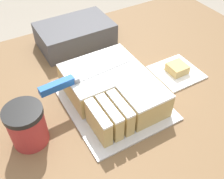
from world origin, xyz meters
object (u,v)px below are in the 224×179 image
Objects in this scene: cake at (112,88)px; brownie at (177,68)px; cake_board at (112,100)px; storage_box at (75,34)px; coffee_cup at (27,126)px; knife at (68,82)px.

brownie is at bearing -0.39° from cake.
cake_board is 1.18× the size of cake.
storage_box is at bearing 84.52° from cake_board.
cake is at bearing 52.90° from cake_board.
cake_board is 0.04m from cake.
coffee_cup is at bearing -174.92° from cake.
coffee_cup reaches higher than storage_box.
cake is 0.27m from coffee_cup.
knife is at bearing 173.93° from brownie.
knife is 0.34m from storage_box.
cake is at bearing -94.89° from storage_box.
coffee_cup reaches higher than cake.
brownie reaches higher than cake_board.
cake_board is 1.17× the size of knife.
cake reaches higher than brownie.
coffee_cup is at bearing -160.52° from knife.
knife reaches higher than cake.
storage_box reaches higher than cake_board.
cake is at bearing 179.61° from brownie.
storage_box is (0.15, 0.30, -0.05)m from knife.
storage_box is at bearing 85.11° from cake.
coffee_cup reaches higher than brownie.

